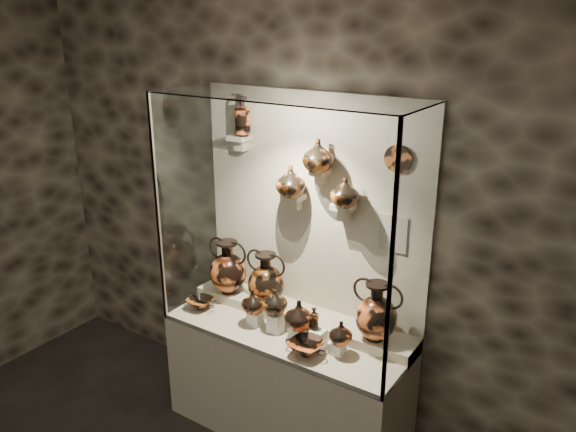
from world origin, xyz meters
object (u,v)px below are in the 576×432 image
at_px(jug_a, 253,301).
at_px(amphora_mid, 266,279).
at_px(kylix_right, 306,347).
at_px(ovoid_vase_c, 345,192).
at_px(jug_c, 299,315).
at_px(lekythos_tall, 243,115).
at_px(ovoid_vase_a, 291,181).
at_px(lekythos_small, 314,317).
at_px(jug_e, 341,333).
at_px(ovoid_vase_b, 318,155).
at_px(jug_b, 275,301).
at_px(amphora_left, 228,267).
at_px(amphora_right, 376,311).
at_px(kylix_left, 201,303).

bearing_deg(jug_a, amphora_mid, 88.18).
relative_size(kylix_right, ovoid_vase_c, 1.46).
height_order(jug_c, ovoid_vase_c, ovoid_vase_c).
distance_m(lekythos_tall, ovoid_vase_a, 0.57).
distance_m(jug_c, ovoid_vase_a, 0.87).
xyz_separation_m(jug_c, lekythos_small, (0.11, 0.01, 0.01)).
bearing_deg(amphora_mid, jug_c, -23.61).
bearing_deg(jug_e, jug_c, -156.19).
height_order(ovoid_vase_a, ovoid_vase_b, ovoid_vase_b).
bearing_deg(ovoid_vase_a, lekythos_small, -45.50).
relative_size(jug_e, ovoid_vase_b, 0.73).
xyz_separation_m(kylix_right, ovoid_vase_b, (-0.15, 0.36, 1.14)).
relative_size(jug_b, ovoid_vase_b, 0.88).
relative_size(amphora_mid, ovoid_vase_c, 2.05).
distance_m(jug_e, lekythos_tall, 1.58).
bearing_deg(lekythos_small, jug_e, -4.54).
relative_size(amphora_mid, ovoid_vase_a, 1.87).
bearing_deg(kylix_right, lekythos_small, 117.13).
height_order(amphora_left, kylix_right, amphora_left).
relative_size(amphora_left, ovoid_vase_a, 1.97).
bearing_deg(ovoid_vase_b, jug_b, -107.42).
distance_m(ovoid_vase_a, ovoid_vase_c, 0.40).
distance_m(amphora_mid, ovoid_vase_b, 1.00).
height_order(amphora_mid, lekythos_small, amphora_mid).
distance_m(amphora_right, lekythos_small, 0.39).
bearing_deg(jug_e, kylix_left, -155.04).
bearing_deg(ovoid_vase_c, jug_c, -138.40).
height_order(jug_b, kylix_right, jug_b).
xyz_separation_m(kylix_left, lekythos_tall, (0.18, 0.32, 1.34)).
height_order(jug_c, jug_e, jug_c).
bearing_deg(jug_a, lekythos_tall, 122.22).
height_order(amphora_left, ovoid_vase_b, ovoid_vase_b).
bearing_deg(ovoid_vase_b, jug_a, -121.90).
height_order(amphora_right, jug_b, amphora_right).
distance_m(amphora_mid, amphora_right, 0.85).
xyz_separation_m(amphora_right, jug_b, (-0.66, -0.17, -0.05)).
relative_size(ovoid_vase_a, ovoid_vase_b, 1.00).
bearing_deg(jug_b, kylix_left, 165.85).
xyz_separation_m(amphora_left, kylix_left, (-0.09, -0.22, -0.23)).
bearing_deg(kylix_right, amphora_mid, 169.59).
relative_size(amphora_mid, ovoid_vase_b, 1.87).
relative_size(amphora_left, lekythos_small, 2.47).
relative_size(jug_b, kylix_right, 0.66).
bearing_deg(jug_e, ovoid_vase_b, 166.84).
bearing_deg(jug_e, kylix_right, -123.09).
relative_size(amphora_left, ovoid_vase_b, 1.97).
height_order(amphora_right, ovoid_vase_a, ovoid_vase_a).
height_order(jug_e, lekythos_small, lekythos_small).
distance_m(kylix_right, ovoid_vase_b, 1.20).
bearing_deg(ovoid_vase_a, jug_a, -128.67).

